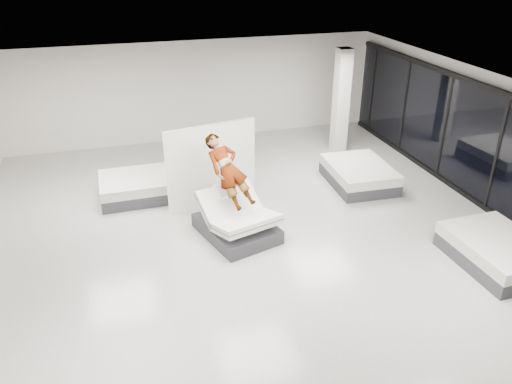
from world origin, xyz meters
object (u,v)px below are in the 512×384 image
divider_panel (212,166)px  hero_bed (237,221)px  flat_bed_left_far (141,186)px  remote (246,195)px  flat_bed_right_near (498,252)px  column (341,102)px  person (229,182)px  flat_bed_right_far (359,175)px

divider_panel → hero_bed: bearing=-94.8°
hero_bed → flat_bed_left_far: (-1.89, 2.58, -0.07)m
hero_bed → remote: size_ratio=15.08×
flat_bed_right_near → divider_panel: bearing=139.9°
column → person: bearing=-140.4°
divider_panel → person: bearing=-97.1°
person → flat_bed_right_near: 5.75m
divider_panel → flat_bed_left_far: divider_panel is taller
flat_bed_right_near → column: column is taller
remote → divider_panel: 1.65m
column → remote: bearing=-136.2°
column → flat_bed_left_far: bearing=-167.8°
divider_panel → column: bearing=15.6°
person → column: bearing=23.3°
flat_bed_left_far → flat_bed_right_near: bearing=-37.6°
person → flat_bed_left_far: size_ratio=0.89×
remote → column: column is taller
flat_bed_right_near → flat_bed_right_far: bearing=103.0°
remote → divider_panel: size_ratio=0.06×
divider_panel → flat_bed_right_near: divider_panel is taller
flat_bed_right_near → hero_bed: bearing=151.7°
flat_bed_left_far → hero_bed: bearing=-53.7°
hero_bed → person: 0.91m
flat_bed_left_far → remote: bearing=-50.3°
hero_bed → remote: hero_bed is taller
flat_bed_right_far → flat_bed_right_near: bearing=-77.0°
remote → flat_bed_right_near: remote is taller
remote → flat_bed_left_far: remote is taller
remote → column: bearing=27.5°
person → flat_bed_left_far: 3.04m
flat_bed_right_near → column: (-0.54, 6.49, 1.32)m
remote → flat_bed_left_far: (-2.11, 2.55, -0.69)m
flat_bed_left_far → column: bearing=12.2°
flat_bed_right_far → flat_bed_right_near: size_ratio=1.02×
person → remote: bearing=-57.8°
hero_bed → flat_bed_left_far: 3.20m
flat_bed_right_far → remote: bearing=-156.2°
remote → column: size_ratio=0.04×
flat_bed_right_near → column: bearing=94.8°
hero_bed → flat_bed_left_far: bearing=126.3°
divider_panel → flat_bed_left_far: bearing=139.4°
divider_panel → flat_bed_right_near: 6.58m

